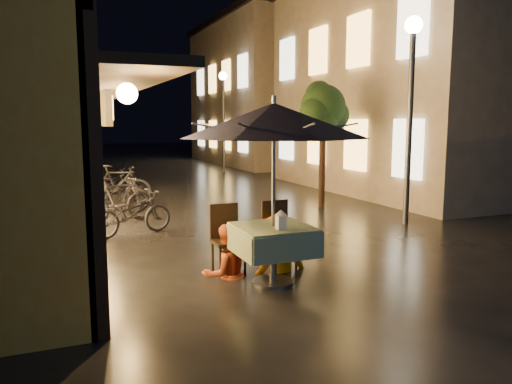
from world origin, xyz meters
name	(u,v)px	position (x,y,z in m)	size (l,w,h in m)	color
ground	(330,264)	(0.00, 0.00, 0.00)	(90.00, 90.00, 0.00)	black
east_building_near	(432,81)	(7.49, 6.50, 3.41)	(7.30, 9.30, 6.80)	#BFB099
east_building_far	(280,93)	(7.49, 18.00, 3.66)	(7.30, 10.30, 7.30)	#BFB099
street_tree	(323,110)	(2.41, 4.51, 2.42)	(1.43, 1.20, 3.15)	black
streetlamp_near	(411,83)	(3.00, 2.00, 2.92)	(0.36, 0.36, 4.23)	#59595E
streetlamp_far	(223,103)	(3.00, 14.00, 2.92)	(0.36, 0.36, 4.23)	#59595E
cafe_table	(273,240)	(-1.18, -0.51, 0.59)	(0.99, 0.99, 0.78)	#59595E
patio_umbrella	(274,121)	(-1.18, -0.51, 2.15)	(2.46, 2.46, 2.46)	#59595E
cafe_chair_left	(226,235)	(-1.58, 0.22, 0.54)	(0.42, 0.42, 0.97)	black
cafe_chair_right	(277,230)	(-0.78, 0.22, 0.54)	(0.42, 0.42, 0.97)	black
table_lantern	(281,219)	(-1.18, -0.74, 0.92)	(0.16, 0.16, 0.25)	white
person_orange	(225,226)	(-1.66, 0.04, 0.71)	(0.69, 0.54, 1.43)	#D45529
person_yellow	(279,217)	(-0.86, 0.01, 0.78)	(1.01, 0.58, 1.56)	#FE8E01
bicycle_0	(132,213)	(-2.49, 3.07, 0.42)	(0.56, 1.61, 0.84)	black
bicycle_1	(118,200)	(-2.59, 4.38, 0.49)	(0.46, 1.64, 0.99)	black
bicycle_2	(109,193)	(-2.63, 5.65, 0.48)	(0.63, 1.81, 0.95)	black
bicycle_3	(118,185)	(-2.28, 6.92, 0.51)	(0.48, 1.71, 1.03)	black
bicycle_4	(108,184)	(-2.43, 8.03, 0.42)	(0.56, 1.59, 0.84)	black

